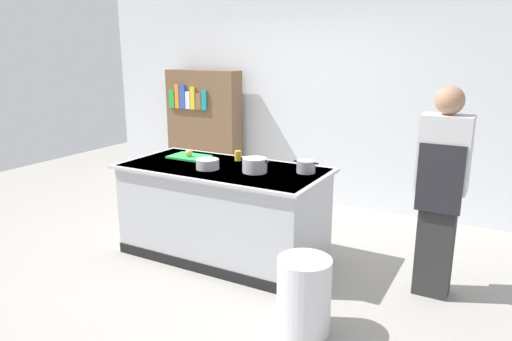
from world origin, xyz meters
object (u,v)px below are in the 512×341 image
object	(u,v)px
stock_pot	(255,165)
bookshelf	(204,131)
sauce_pan	(306,167)
person_chef	(441,189)
juice_cup	(238,156)
mixing_bowl	(208,164)
onion	(189,153)
trash_bin	(304,295)

from	to	relation	value
stock_pot	bookshelf	bearing A→B (deg)	135.14
sauce_pan	bookshelf	xyz separation A→B (m)	(-2.25, 1.62, -0.10)
person_chef	juice_cup	bearing A→B (deg)	91.01
juice_cup	person_chef	bearing A→B (deg)	-2.81
stock_pot	mixing_bowl	bearing A→B (deg)	-166.37
mixing_bowl	juice_cup	xyz separation A→B (m)	(0.07, 0.43, 0.00)
juice_cup	bookshelf	bearing A→B (deg)	134.21
sauce_pan	juice_cup	size ratio (longest dim) A/B	2.36
onion	juice_cup	xyz separation A→B (m)	(0.49, 0.16, -0.01)
stock_pot	trash_bin	bearing A→B (deg)	-43.36
sauce_pan	bookshelf	world-z (taller)	bookshelf
trash_bin	mixing_bowl	bearing A→B (deg)	151.82
stock_pot	person_chef	distance (m)	1.58
mixing_bowl	stock_pot	bearing A→B (deg)	13.63
onion	bookshelf	size ratio (longest dim) A/B	0.05
stock_pot	mixing_bowl	xyz separation A→B (m)	(-0.44, -0.11, -0.02)
mixing_bowl	trash_bin	bearing A→B (deg)	-28.18
mixing_bowl	person_chef	size ratio (longest dim) A/B	0.12
stock_pot	mixing_bowl	size ratio (longest dim) A/B	1.36
sauce_pan	trash_bin	distance (m)	1.29
onion	juice_cup	bearing A→B (deg)	18.26
trash_bin	person_chef	world-z (taller)	person_chef
stock_pot	trash_bin	xyz separation A→B (m)	(0.84, -0.80, -0.69)
onion	trash_bin	bearing A→B (deg)	-29.35
onion	stock_pot	distance (m)	0.87
trash_bin	sauce_pan	bearing A→B (deg)	113.16
mixing_bowl	person_chef	bearing A→B (deg)	9.36
stock_pot	juice_cup	xyz separation A→B (m)	(-0.37, 0.32, -0.02)
stock_pot	bookshelf	xyz separation A→B (m)	(-1.84, 1.83, -0.11)
stock_pot	trash_bin	distance (m)	1.35
bookshelf	mixing_bowl	bearing A→B (deg)	-54.24
person_chef	onion	bearing A→B (deg)	95.37
onion	mixing_bowl	bearing A→B (deg)	-32.83
stock_pot	onion	bearing A→B (deg)	169.52
trash_bin	person_chef	xyz separation A→B (m)	(0.72, 1.02, 0.63)
sauce_pan	onion	bearing A→B (deg)	-177.61
person_chef	bookshelf	size ratio (longest dim) A/B	1.01
bookshelf	person_chef	bearing A→B (deg)	-25.24
onion	sauce_pan	size ratio (longest dim) A/B	0.33
sauce_pan	trash_bin	bearing A→B (deg)	-66.84
onion	mixing_bowl	xyz separation A→B (m)	(0.41, -0.27, -0.01)
sauce_pan	juice_cup	distance (m)	0.79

